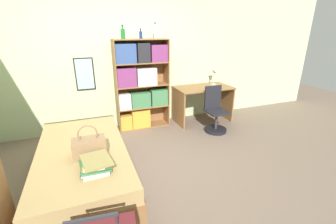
# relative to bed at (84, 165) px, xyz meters

# --- Properties ---
(ground_plane) EXTENTS (14.00, 14.00, 0.00)m
(ground_plane) POSITION_rel_bed_xyz_m (0.78, -0.02, -0.25)
(ground_plane) COLOR #756051
(wall_back) EXTENTS (10.00, 0.09, 2.60)m
(wall_back) POSITION_rel_bed_xyz_m (0.78, 1.72, 1.05)
(wall_back) COLOR beige
(wall_back) RESTS_ON ground_plane
(bed) EXTENTS (1.08, 2.10, 0.50)m
(bed) POSITION_rel_bed_xyz_m (0.00, 0.00, 0.00)
(bed) COLOR olive
(bed) RESTS_ON ground_plane
(handbag) EXTENTS (0.37, 0.22, 0.39)m
(handbag) POSITION_rel_bed_xyz_m (0.09, -0.25, 0.37)
(handbag) COLOR #93704C
(handbag) RESTS_ON bed
(book_stack_on_bed) EXTENTS (0.35, 0.39, 0.13)m
(book_stack_on_bed) POSITION_rel_bed_xyz_m (0.13, -0.58, 0.32)
(book_stack_on_bed) COLOR silver
(book_stack_on_bed) RESTS_ON bed
(bookcase) EXTENTS (1.04, 0.35, 1.75)m
(bookcase) POSITION_rel_bed_xyz_m (1.15, 1.50, 0.64)
(bookcase) COLOR olive
(bookcase) RESTS_ON ground_plane
(bottle_green) EXTENTS (0.08, 0.08, 0.24)m
(bottle_green) POSITION_rel_bed_xyz_m (0.88, 1.47, 1.59)
(bottle_green) COLOR #1E6B2D
(bottle_green) RESTS_ON bookcase
(bottle_brown) EXTENTS (0.06, 0.06, 0.18)m
(bottle_brown) POSITION_rel_bed_xyz_m (1.22, 1.52, 1.57)
(bottle_brown) COLOR navy
(bottle_brown) RESTS_ON bookcase
(bottle_clear) EXTENTS (0.07, 0.07, 0.28)m
(bottle_clear) POSITION_rel_bed_xyz_m (1.50, 1.53, 1.61)
(bottle_clear) COLOR #B7BCC1
(bottle_clear) RESTS_ON bookcase
(desk) EXTENTS (1.19, 0.68, 0.76)m
(desk) POSITION_rel_bed_xyz_m (2.49, 1.34, 0.28)
(desk) COLOR olive
(desk) RESTS_ON ground_plane
(desk_lamp) EXTENTS (0.19, 0.14, 0.40)m
(desk_lamp) POSITION_rel_bed_xyz_m (2.83, 1.44, 0.77)
(desk_lamp) COLOR #ADA89E
(desk_lamp) RESTS_ON desk
(desk_chair) EXTENTS (0.43, 0.43, 0.89)m
(desk_chair) POSITION_rel_bed_xyz_m (2.47, 0.78, 0.04)
(desk_chair) COLOR black
(desk_chair) RESTS_ON ground_plane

